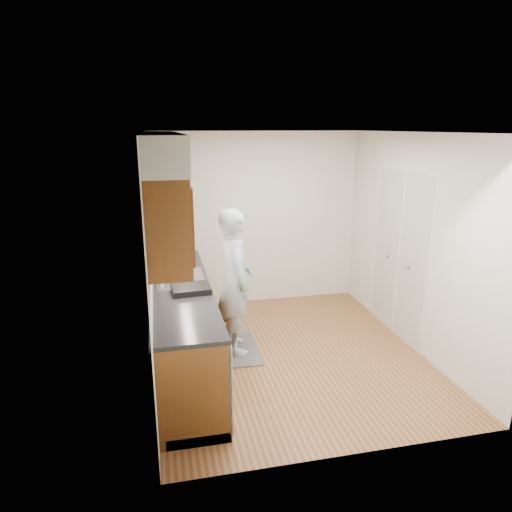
{
  "coord_description": "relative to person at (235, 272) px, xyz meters",
  "views": [
    {
      "loc": [
        -1.41,
        -4.62,
        2.56
      ],
      "look_at": [
        -0.34,
        0.25,
        1.14
      ],
      "focal_mm": 32.0,
      "sensor_mm": 36.0,
      "label": 1
    }
  ],
  "objects": [
    {
      "name": "soap_bottle_a",
      "position": [
        -0.78,
        0.45,
        0.11
      ],
      "size": [
        0.12,
        0.12,
        0.28
      ],
      "primitive_type": "imported",
      "rotation": [
        0.0,
        0.0,
        0.08
      ],
      "color": "white",
      "rests_on": "counter"
    },
    {
      "name": "dish_rack",
      "position": [
        -0.53,
        -0.46,
        -0.0
      ],
      "size": [
        0.4,
        0.34,
        0.06
      ],
      "primitive_type": "cube",
      "rotation": [
        0.0,
        0.0,
        0.07
      ],
      "color": "black",
      "rests_on": "counter"
    },
    {
      "name": "floor",
      "position": [
        0.58,
        -0.23,
        -0.97
      ],
      "size": [
        3.5,
        3.5,
        0.0
      ],
      "primitive_type": "plane",
      "color": "olive",
      "rests_on": "ground"
    },
    {
      "name": "wall_back",
      "position": [
        0.58,
        1.52,
        0.28
      ],
      "size": [
        3.0,
        0.02,
        2.5
      ],
      "primitive_type": "cube",
      "color": "silver",
      "rests_on": "floor"
    },
    {
      "name": "soap_bottle_b",
      "position": [
        -0.47,
        0.59,
        0.07
      ],
      "size": [
        0.11,
        0.11,
        0.2
      ],
      "primitive_type": "imported",
      "rotation": [
        0.0,
        0.0,
        -0.27
      ],
      "color": "white",
      "rests_on": "counter"
    },
    {
      "name": "ceiling",
      "position": [
        0.58,
        -0.23,
        1.53
      ],
      "size": [
        3.5,
        3.5,
        0.0
      ],
      "primitive_type": "plane",
      "rotation": [
        3.14,
        0.0,
        0.0
      ],
      "color": "white",
      "rests_on": "wall_left"
    },
    {
      "name": "wall_right",
      "position": [
        2.08,
        -0.23,
        0.28
      ],
      "size": [
        0.02,
        3.5,
        2.5
      ],
      "primitive_type": "cube",
      "color": "silver",
      "rests_on": "floor"
    },
    {
      "name": "floor_mat",
      "position": [
        0.0,
        0.0,
        -0.96
      ],
      "size": [
        0.55,
        0.9,
        0.02
      ],
      "primitive_type": "cube",
      "rotation": [
        0.0,
        0.0,
        -0.04
      ],
      "color": "#5D5D5F",
      "rests_on": "floor"
    },
    {
      "name": "closet_door",
      "position": [
        2.07,
        0.07,
        0.05
      ],
      "size": [
        0.02,
        1.22,
        2.05
      ],
      "primitive_type": "cube",
      "color": "silver",
      "rests_on": "wall_right"
    },
    {
      "name": "counter",
      "position": [
        -0.62,
        -0.23,
        -0.48
      ],
      "size": [
        0.64,
        2.8,
        1.3
      ],
      "color": "brown",
      "rests_on": "floor"
    },
    {
      "name": "soda_can",
      "position": [
        -0.56,
        0.4,
        0.03
      ],
      "size": [
        0.07,
        0.07,
        0.13
      ],
      "primitive_type": "cylinder",
      "rotation": [
        0.0,
        0.0,
        -0.02
      ],
      "color": "#A51C28",
      "rests_on": "counter"
    },
    {
      "name": "upper_cabinets",
      "position": [
        -0.75,
        -0.19,
        0.98
      ],
      "size": [
        0.47,
        2.8,
        1.21
      ],
      "color": "brown",
      "rests_on": "wall_left"
    },
    {
      "name": "soap_bottle_c",
      "position": [
        -0.67,
        0.69,
        0.05
      ],
      "size": [
        0.18,
        0.18,
        0.17
      ],
      "primitive_type": "imported",
      "rotation": [
        0.0,
        0.0,
        0.47
      ],
      "color": "white",
      "rests_on": "counter"
    },
    {
      "name": "person",
      "position": [
        0.0,
        0.0,
        0.0
      ],
      "size": [
        0.49,
        0.7,
        1.91
      ],
      "primitive_type": "imported",
      "rotation": [
        0.0,
        0.0,
        1.64
      ],
      "color": "#9BB1BD",
      "rests_on": "floor_mat"
    },
    {
      "name": "wall_left",
      "position": [
        -0.92,
        -0.23,
        0.28
      ],
      "size": [
        0.02,
        3.5,
        2.5
      ],
      "primitive_type": "cube",
      "color": "silver",
      "rests_on": "floor"
    }
  ]
}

